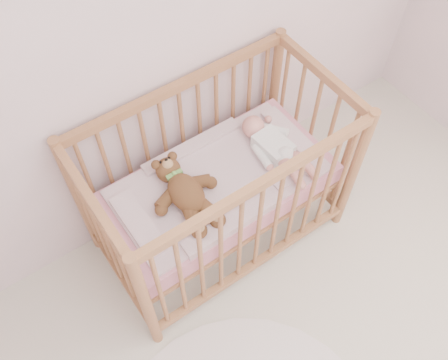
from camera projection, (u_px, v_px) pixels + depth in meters
wall_back at (125, 32)px, 2.10m from camera, size 4.00×0.02×2.70m
crib at (219, 186)px, 2.68m from camera, size 1.36×0.76×1.00m
mattress at (219, 188)px, 2.69m from camera, size 1.22×0.62×0.13m
blanket at (219, 180)px, 2.63m from camera, size 1.10×0.58×0.06m
baby at (273, 144)px, 2.67m from camera, size 0.31×0.57×0.13m
teddy_bear at (186, 193)px, 2.48m from camera, size 0.38×0.53×0.15m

